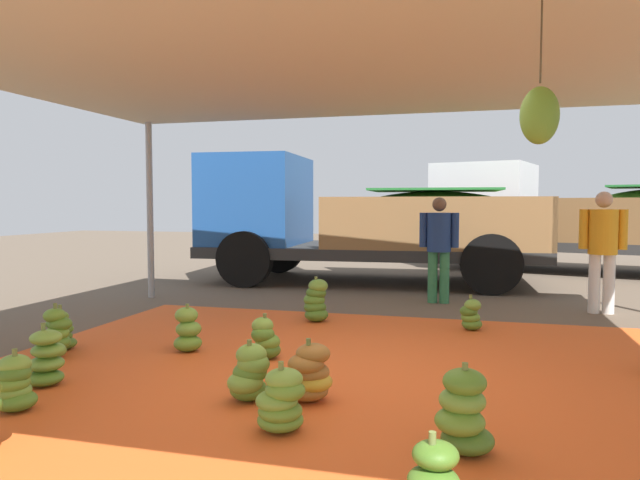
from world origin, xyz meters
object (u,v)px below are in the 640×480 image
banana_bunch_13 (188,331)px  cargo_truck_far (592,216)px  cargo_truck_main (356,219)px  banana_bunch_15 (281,402)px  worker_1 (603,243)px  banana_bunch_6 (316,301)px  banana_bunch_4 (464,414)px  banana_bunch_10 (60,331)px  banana_bunch_14 (249,374)px  banana_bunch_3 (265,339)px  worker_2 (439,242)px  banana_bunch_8 (14,384)px  banana_bunch_11 (56,335)px  banana_bunch_0 (46,359)px  banana_bunch_2 (310,374)px  banana_bunch_1 (471,315)px

banana_bunch_13 → cargo_truck_far: (5.16, 8.37, 1.01)m
cargo_truck_main → banana_bunch_15: bearing=-82.1°
worker_1 → banana_bunch_13: bearing=-143.1°
banana_bunch_6 → cargo_truck_main: size_ratio=0.09×
banana_bunch_4 → cargo_truck_far: cargo_truck_far is taller
banana_bunch_10 → banana_bunch_13: (1.28, 0.29, 0.01)m
banana_bunch_14 → banana_bunch_3: bearing=104.8°
banana_bunch_6 → worker_2: size_ratio=0.36×
banana_bunch_15 → cargo_truck_main: bearing=97.9°
banana_bunch_3 → banana_bunch_6: (-0.01, 1.84, 0.06)m
cargo_truck_far → banana_bunch_3: bearing=-117.0°
banana_bunch_8 → banana_bunch_10: size_ratio=0.96×
banana_bunch_8 → banana_bunch_11: bearing=118.3°
banana_bunch_0 → banana_bunch_8: banana_bunch_0 is taller
cargo_truck_far → banana_bunch_11: bearing=-124.9°
banana_bunch_2 → banana_bunch_11: banana_bunch_11 is taller
banana_bunch_6 → banana_bunch_15: size_ratio=1.24×
banana_bunch_11 → worker_1: bearing=35.3°
banana_bunch_14 → banana_bunch_10: bearing=158.8°
banana_bunch_2 → worker_2: bearing=82.2°
banana_bunch_2 → banana_bunch_11: (-2.67, 0.53, 0.02)m
banana_bunch_14 → banana_bunch_11: bearing=163.7°
banana_bunch_10 → cargo_truck_main: 6.28m
worker_1 → worker_2: size_ratio=1.04×
banana_bunch_14 → worker_1: (3.26, 4.55, 0.75)m
cargo_truck_far → worker_2: 5.61m
banana_bunch_1 → banana_bunch_15: bearing=-108.6°
banana_bunch_2 → banana_bunch_14: bearing=-163.6°
banana_bunch_6 → banana_bunch_8: size_ratio=1.28×
banana_bunch_8 → worker_2: bearing=64.2°
cargo_truck_main → banana_bunch_10: bearing=-107.3°
banana_bunch_8 → banana_bunch_14: banana_bunch_14 is taller
banana_bunch_10 → banana_bunch_14: bearing=-21.2°
banana_bunch_11 → cargo_truck_far: cargo_truck_far is taller
banana_bunch_0 → banana_bunch_1: 4.48m
banana_bunch_14 → cargo_truck_far: size_ratio=0.06×
banana_bunch_11 → banana_bunch_14: (2.24, -0.66, -0.02)m
banana_bunch_13 → worker_1: worker_1 is taller
banana_bunch_8 → banana_bunch_13: 1.89m
banana_bunch_3 → banana_bunch_0: bearing=-140.0°
cargo_truck_far → worker_2: cargo_truck_far is taller
banana_bunch_8 → banana_bunch_4: bearing=1.9°
banana_bunch_11 → banana_bunch_14: 2.34m
banana_bunch_0 → worker_2: worker_2 is taller
banana_bunch_3 → worker_2: 3.99m
banana_bunch_0 → cargo_truck_main: 7.09m
banana_bunch_0 → worker_1: 6.85m
banana_bunch_8 → worker_1: 7.10m
banana_bunch_3 → banana_bunch_6: 1.84m
banana_bunch_0 → banana_bunch_14: size_ratio=1.09×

